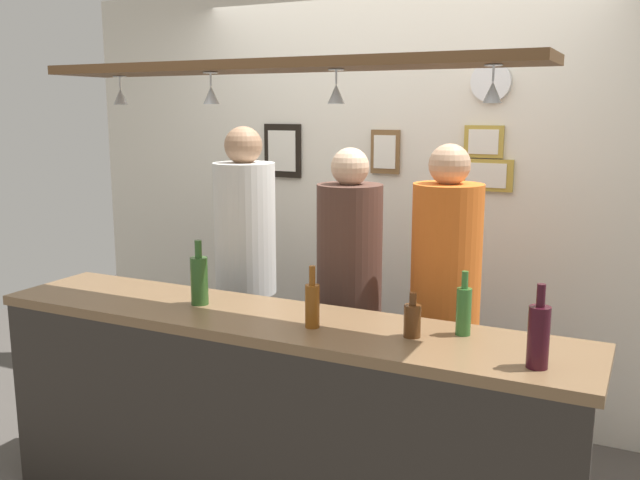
# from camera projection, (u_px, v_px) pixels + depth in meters

# --- Properties ---
(back_wall) EXTENTS (4.40, 0.06, 2.60)m
(back_wall) POSITION_uv_depth(u_px,v_px,m) (392.00, 201.00, 4.21)
(back_wall) COLOR silver
(back_wall) RESTS_ON ground_plane
(bar_counter) EXTENTS (2.70, 0.55, 0.97)m
(bar_counter) POSITION_uv_depth(u_px,v_px,m) (257.00, 397.00, 2.91)
(bar_counter) COLOR brown
(bar_counter) RESTS_ON ground_plane
(overhead_glass_rack) EXTENTS (2.20, 0.36, 0.04)m
(overhead_glass_rack) POSITION_uv_depth(u_px,v_px,m) (277.00, 66.00, 2.84)
(overhead_glass_rack) COLOR brown
(hanging_wineglass_far_left) EXTENTS (0.07, 0.07, 0.13)m
(hanging_wineglass_far_left) POSITION_uv_depth(u_px,v_px,m) (121.00, 96.00, 3.29)
(hanging_wineglass_far_left) COLOR silver
(hanging_wineglass_far_left) RESTS_ON overhead_glass_rack
(hanging_wineglass_left) EXTENTS (0.07, 0.07, 0.13)m
(hanging_wineglass_left) POSITION_uv_depth(u_px,v_px,m) (211.00, 94.00, 2.93)
(hanging_wineglass_left) COLOR silver
(hanging_wineglass_left) RESTS_ON overhead_glass_rack
(hanging_wineglass_center_left) EXTENTS (0.07, 0.07, 0.13)m
(hanging_wineglass_center_left) POSITION_uv_depth(u_px,v_px,m) (336.00, 93.00, 2.71)
(hanging_wineglass_center_left) COLOR silver
(hanging_wineglass_center_left) RESTS_ON overhead_glass_rack
(hanging_wineglass_center) EXTENTS (0.07, 0.07, 0.13)m
(hanging_wineglass_center) POSITION_uv_depth(u_px,v_px,m) (493.00, 91.00, 2.43)
(hanging_wineglass_center) COLOR silver
(hanging_wineglass_center) RESTS_ON overhead_glass_rack
(person_left_white_patterned_shirt) EXTENTS (0.34, 0.34, 1.76)m
(person_left_white_patterned_shirt) POSITION_uv_depth(u_px,v_px,m) (245.00, 252.00, 3.85)
(person_left_white_patterned_shirt) COLOR #2D334C
(person_left_white_patterned_shirt) RESTS_ON ground_plane
(person_middle_brown_shirt) EXTENTS (0.34, 0.34, 1.66)m
(person_middle_brown_shirt) POSITION_uv_depth(u_px,v_px,m) (349.00, 275.00, 3.59)
(person_middle_brown_shirt) COLOR #2D334C
(person_middle_brown_shirt) RESTS_ON ground_plane
(person_right_orange_shirt) EXTENTS (0.34, 0.34, 1.69)m
(person_right_orange_shirt) POSITION_uv_depth(u_px,v_px,m) (445.00, 282.00, 3.37)
(person_right_orange_shirt) COLOR #2D334C
(person_right_orange_shirt) RESTS_ON ground_plane
(bottle_beer_amber_tall) EXTENTS (0.06, 0.06, 0.26)m
(bottle_beer_amber_tall) POSITION_uv_depth(u_px,v_px,m) (312.00, 304.00, 2.83)
(bottle_beer_amber_tall) COLOR brown
(bottle_beer_amber_tall) RESTS_ON bar_counter
(bottle_wine_dark_red) EXTENTS (0.08, 0.08, 0.30)m
(bottle_wine_dark_red) POSITION_uv_depth(u_px,v_px,m) (539.00, 335.00, 2.38)
(bottle_wine_dark_red) COLOR #380F19
(bottle_wine_dark_red) RESTS_ON bar_counter
(bottle_champagne_green) EXTENTS (0.08, 0.08, 0.30)m
(bottle_champagne_green) POSITION_uv_depth(u_px,v_px,m) (199.00, 279.00, 3.17)
(bottle_champagne_green) COLOR #2D5623
(bottle_champagne_green) RESTS_ON bar_counter
(bottle_beer_brown_stubby) EXTENTS (0.07, 0.07, 0.18)m
(bottle_beer_brown_stubby) POSITION_uv_depth(u_px,v_px,m) (412.00, 320.00, 2.72)
(bottle_beer_brown_stubby) COLOR #512D14
(bottle_beer_brown_stubby) RESTS_ON bar_counter
(bottle_beer_green_import) EXTENTS (0.06, 0.06, 0.26)m
(bottle_beer_green_import) POSITION_uv_depth(u_px,v_px,m) (464.00, 310.00, 2.74)
(bottle_beer_green_import) COLOR #336B2D
(bottle_beer_green_import) RESTS_ON bar_counter
(picture_frame_crest) EXTENTS (0.18, 0.02, 0.26)m
(picture_frame_crest) POSITION_uv_depth(u_px,v_px,m) (385.00, 152.00, 4.13)
(picture_frame_crest) COLOR brown
(picture_frame_crest) RESTS_ON back_wall
(picture_frame_caricature) EXTENTS (0.26, 0.02, 0.34)m
(picture_frame_caricature) POSITION_uv_depth(u_px,v_px,m) (283.00, 151.00, 4.43)
(picture_frame_caricature) COLOR black
(picture_frame_caricature) RESTS_ON back_wall
(picture_frame_upper_small) EXTENTS (0.22, 0.02, 0.18)m
(picture_frame_upper_small) POSITION_uv_depth(u_px,v_px,m) (484.00, 142.00, 3.86)
(picture_frame_upper_small) COLOR #B29338
(picture_frame_upper_small) RESTS_ON back_wall
(picture_frame_lower_pair) EXTENTS (0.30, 0.02, 0.18)m
(picture_frame_lower_pair) POSITION_uv_depth(u_px,v_px,m) (486.00, 175.00, 3.89)
(picture_frame_lower_pair) COLOR #B29338
(picture_frame_lower_pair) RESTS_ON back_wall
(wall_clock) EXTENTS (0.22, 0.03, 0.22)m
(wall_clock) POSITION_uv_depth(u_px,v_px,m) (491.00, 82.00, 3.78)
(wall_clock) COLOR white
(wall_clock) RESTS_ON back_wall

